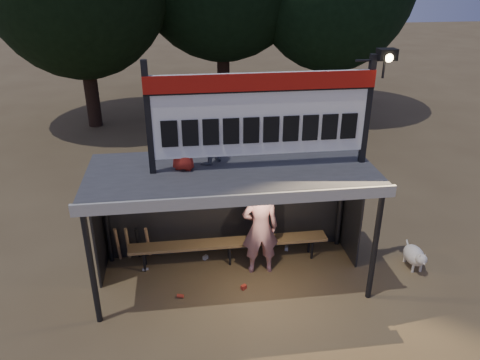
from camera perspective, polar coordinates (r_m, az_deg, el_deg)
The scene contains 10 objects.
ground at distance 9.31m, azimuth -0.91°, elevation -11.78°, with size 80.00×80.00×0.00m, color brown.
player at distance 8.98m, azimuth 2.48°, elevation -5.88°, with size 0.71×0.46×1.93m, color silver.
child_a at distance 8.19m, azimuth -4.05°, elevation 5.58°, with size 0.52×0.41×1.08m, color slate.
child_b at distance 7.98m, azimuth -7.01°, elevation 4.74°, with size 0.50×0.33×1.03m, color #A72419.
dugout_shelter at distance 8.55m, azimuth -1.19°, elevation -0.84°, with size 5.10×2.08×2.32m.
scoreboard_assembly at distance 7.86m, azimuth 3.01°, elevation 8.33°, with size 4.10×0.27×1.99m.
bench at distance 9.51m, azimuth -1.33°, elevation -7.72°, with size 4.00×0.35×0.48m.
dog at distance 10.04m, azimuth 20.55°, elevation -8.65°, with size 0.36×0.81×0.49m.
bats at distance 9.77m, azimuth -12.93°, elevation -7.50°, with size 0.68×0.35×0.84m.
litter at distance 9.44m, azimuth -3.09°, elevation -10.93°, with size 3.06×1.38×0.08m.
Camera 1 is at (-0.84, -7.41, 5.58)m, focal length 35.00 mm.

